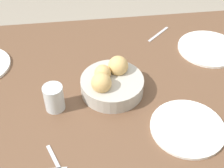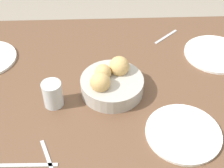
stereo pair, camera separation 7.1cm
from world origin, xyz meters
The scene contains 6 objects.
dining_table centered at (0.00, 0.00, 0.63)m, with size 1.56×0.97×0.71m.
bread_basket centered at (-0.01, -0.01, 0.75)m, with size 0.22×0.22×0.11m.
plate_near_left centered at (-0.43, -0.19, 0.72)m, with size 0.25×0.25×0.01m.
plate_far_center centered at (-0.22, 0.20, 0.72)m, with size 0.23×0.23×0.01m.
water_tumbler centered at (0.18, 0.05, 0.76)m, with size 0.06×0.06×0.09m.
spoon_coffee centered at (-0.26, -0.32, 0.71)m, with size 0.11×0.10×0.00m.
Camera 1 is at (0.09, 0.78, 1.47)m, focal length 50.00 mm.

